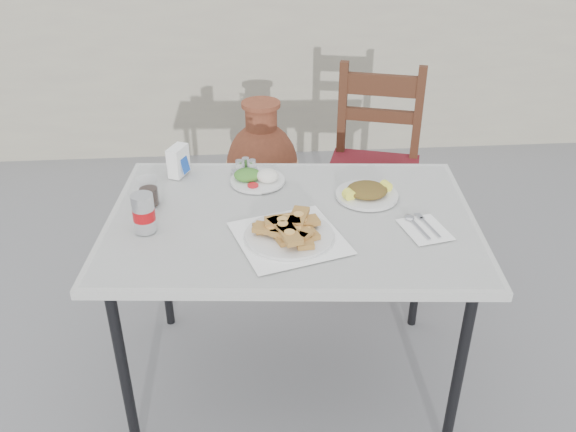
{
  "coord_description": "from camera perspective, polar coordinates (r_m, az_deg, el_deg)",
  "views": [
    {
      "loc": [
        0.01,
        -1.95,
        1.96
      ],
      "look_at": [
        0.17,
        0.04,
        0.79
      ],
      "focal_mm": 38.0,
      "sensor_mm": 36.0,
      "label": 1
    }
  ],
  "objects": [
    {
      "name": "salad_rice_plate",
      "position": [
        2.48,
        -2.93,
        3.64
      ],
      "size": [
        0.22,
        0.22,
        0.06
      ],
      "color": "silver",
      "rests_on": "cafe_table"
    },
    {
      "name": "soda_can",
      "position": [
        2.18,
        -13.35,
        0.29
      ],
      "size": [
        0.08,
        0.08,
        0.14
      ],
      "color": "silver",
      "rests_on": "cafe_table"
    },
    {
      "name": "cola_glass",
      "position": [
        2.36,
        -12.9,
        2.14
      ],
      "size": [
        0.08,
        0.08,
        0.11
      ],
      "color": "white",
      "rests_on": "cafe_table"
    },
    {
      "name": "napkin_holder",
      "position": [
        2.56,
        -10.23,
        5.1
      ],
      "size": [
        0.09,
        0.12,
        0.12
      ],
      "rotation": [
        0.0,
        0.0,
        -0.43
      ],
      "color": "white",
      "rests_on": "cafe_table"
    },
    {
      "name": "cafe_table",
      "position": [
        2.28,
        0.32,
        -1.21
      ],
      "size": [
        1.43,
        1.03,
        0.83
      ],
      "rotation": [
        0.0,
        0.0,
        -0.09
      ],
      "color": "black",
      "rests_on": "ground"
    },
    {
      "name": "pide_plate",
      "position": [
        2.1,
        0.12,
        -1.34
      ],
      "size": [
        0.44,
        0.44,
        0.07
      ],
      "rotation": [
        0.0,
        0.0,
        0.3
      ],
      "color": "white",
      "rests_on": "cafe_table"
    },
    {
      "name": "cutlery_napkin",
      "position": [
        2.22,
        12.46,
        -1.02
      ],
      "size": [
        0.18,
        0.21,
        0.01
      ],
      "rotation": [
        0.0,
        0.0,
        0.22
      ],
      "color": "white",
      "rests_on": "cafe_table"
    },
    {
      "name": "salad_chopped_plate",
      "position": [
        2.39,
        7.41,
        2.24
      ],
      "size": [
        0.24,
        0.24,
        0.05
      ],
      "color": "silver",
      "rests_on": "cafe_table"
    },
    {
      "name": "terracotta_urn",
      "position": [
        3.71,
        -2.42,
        4.63
      ],
      "size": [
        0.44,
        0.44,
        0.76
      ],
      "color": "brown",
      "rests_on": "ground"
    },
    {
      "name": "condiment_caddy",
      "position": [
        2.54,
        -3.97,
        4.36
      ],
      "size": [
        0.12,
        0.11,
        0.08
      ],
      "rotation": [
        0.0,
        0.0,
        0.2
      ],
      "color": "silver",
      "rests_on": "cafe_table"
    },
    {
      "name": "ground",
      "position": [
        2.76,
        -3.57,
        -14.95
      ],
      "size": [
        80.0,
        80.0,
        0.0
      ],
      "primitive_type": "plane",
      "color": "slate",
      "rests_on": "ground"
    },
    {
      "name": "back_wall",
      "position": [
        4.65,
        -4.62,
        13.22
      ],
      "size": [
        6.0,
        0.25,
        1.2
      ],
      "primitive_type": "cube",
      "color": "#A49F88",
      "rests_on": "ground"
    },
    {
      "name": "chair",
      "position": [
        3.28,
        8.02,
        4.56
      ],
      "size": [
        0.58,
        0.58,
        1.06
      ],
      "rotation": [
        0.0,
        0.0,
        -0.29
      ],
      "color": "#3C1B10",
      "rests_on": "ground"
    }
  ]
}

